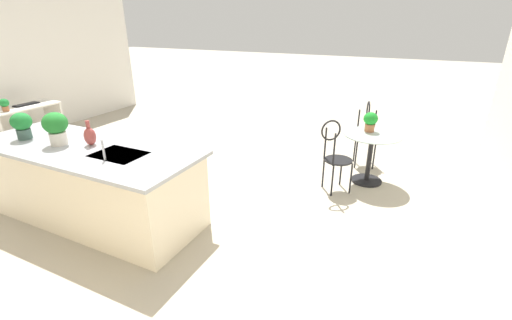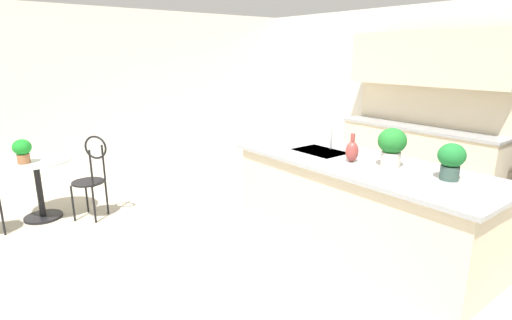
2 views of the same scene
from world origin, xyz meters
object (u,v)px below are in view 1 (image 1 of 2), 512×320
(chair_by_island, at_px, (335,153))
(vase_on_counter, at_px, (90,136))
(potted_plant_on_table, at_px, (370,121))
(potted_plant_on_desk, at_px, (4,104))
(potted_plant_counter_far, at_px, (22,124))
(chair_near_window, at_px, (366,131))
(writing_desk, at_px, (25,118))
(keyboard, at_px, (26,104))
(potted_plant_counter_near, at_px, (56,126))
(bistro_table, at_px, (370,154))

(chair_by_island, distance_m, vase_on_counter, 3.07)
(potted_plant_on_table, xyz_separation_m, potted_plant_on_desk, (5.99, 1.59, -0.04))
(potted_plant_counter_far, bearing_deg, chair_by_island, -147.90)
(chair_near_window, relative_size, writing_desk, 0.87)
(potted_plant_on_desk, bearing_deg, keyboard, -72.72)
(chair_by_island, distance_m, potted_plant_counter_near, 3.44)
(potted_plant_on_table, xyz_separation_m, potted_plant_counter_near, (3.06, 2.65, 0.23))
(potted_plant_counter_far, height_order, potted_plant_counter_near, potted_plant_counter_near)
(potted_plant_counter_far, bearing_deg, potted_plant_on_desk, -25.12)
(potted_plant_on_desk, bearing_deg, chair_by_island, -170.53)
(bistro_table, distance_m, potted_plant_counter_far, 4.54)
(potted_plant_on_table, bearing_deg, potted_plant_counter_far, 36.80)
(chair_by_island, bearing_deg, writing_desk, 5.88)
(chair_near_window, height_order, writing_desk, chair_near_window)
(chair_by_island, xyz_separation_m, potted_plant_on_table, (-0.33, -0.64, 0.33))
(bistro_table, height_order, potted_plant_counter_near, potted_plant_counter_near)
(chair_by_island, relative_size, potted_plant_on_table, 3.67)
(keyboard, bearing_deg, vase_on_counter, 158.10)
(bistro_table, bearing_deg, writing_desk, 10.21)
(bistro_table, distance_m, chair_near_window, 0.70)
(chair_by_island, height_order, potted_plant_counter_near, potted_plant_counter_near)
(chair_near_window, height_order, potted_plant_on_table, chair_near_window)
(writing_desk, bearing_deg, bistro_table, -169.79)
(bistro_table, height_order, chair_near_window, chair_near_window)
(potted_plant_counter_near, relative_size, vase_on_counter, 1.31)
(potted_plant_on_desk, bearing_deg, chair_near_window, -160.10)
(bistro_table, xyz_separation_m, writing_desk, (6.18, 1.11, 0.06))
(potted_plant_counter_near, distance_m, vase_on_counter, 0.39)
(chair_by_island, bearing_deg, chair_near_window, -100.40)
(potted_plant_on_desk, bearing_deg, vase_on_counter, 164.25)
(bistro_table, relative_size, keyboard, 1.82)
(writing_desk, bearing_deg, vase_on_counter, 159.44)
(chair_by_island, height_order, vase_on_counter, vase_on_counter)
(chair_near_window, xyz_separation_m, potted_plant_on_table, (-0.11, 0.54, 0.33))
(keyboard, relative_size, potted_plant_counter_near, 1.17)
(bistro_table, bearing_deg, potted_plant_on_table, -60.88)
(keyboard, height_order, potted_plant_on_desk, potted_plant_on_desk)
(potted_plant_counter_far, xyz_separation_m, potted_plant_on_desk, (2.38, -1.12, -0.24))
(potted_plant_counter_far, height_order, vase_on_counter, potted_plant_counter_far)
(potted_plant_counter_near, bearing_deg, potted_plant_on_desk, -20.03)
(potted_plant_on_desk, bearing_deg, writing_desk, -71.08)
(bistro_table, bearing_deg, potted_plant_counter_near, 38.97)
(writing_desk, xyz_separation_m, potted_plant_counter_near, (-3.05, 1.42, 0.63))
(bistro_table, height_order, potted_plant_on_table, potted_plant_on_table)
(potted_plant_on_table, bearing_deg, writing_desk, 11.43)
(keyboard, distance_m, potted_plant_counter_far, 2.99)
(chair_by_island, relative_size, potted_plant_counter_far, 3.25)
(potted_plant_on_table, height_order, potted_plant_counter_near, potted_plant_counter_near)
(writing_desk, height_order, vase_on_counter, vase_on_counter)
(potted_plant_counter_far, bearing_deg, potted_plant_on_table, -143.20)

